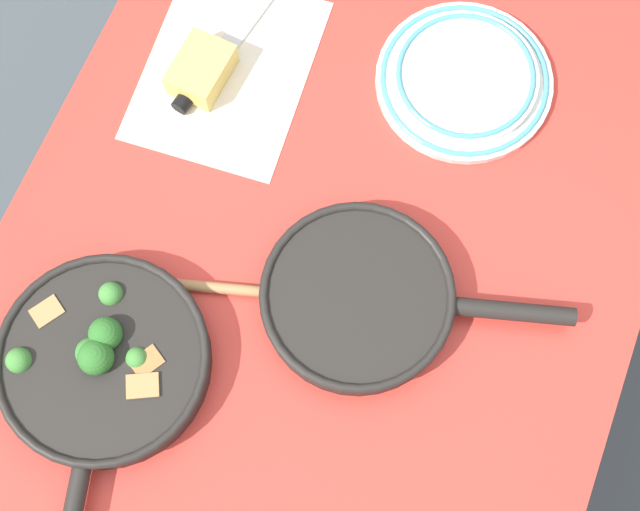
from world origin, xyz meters
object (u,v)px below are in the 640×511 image
(cheese_block, at_px, (201,70))
(dinner_plate_stack, at_px, (465,79))
(grater_knife, at_px, (213,64))
(skillet_broccoli, at_px, (103,362))
(wooden_spoon, at_px, (261,292))
(skillet_eggs, at_px, (361,298))

(cheese_block, relative_size, dinner_plate_stack, 0.39)
(grater_knife, relative_size, dinner_plate_stack, 0.98)
(skillet_broccoli, bearing_deg, wooden_spoon, 123.24)
(cheese_block, bearing_deg, grater_knife, 162.38)
(skillet_eggs, height_order, dinner_plate_stack, skillet_eggs)
(skillet_broccoli, height_order, grater_knife, skillet_broccoli)
(skillet_eggs, bearing_deg, wooden_spoon, 179.88)
(cheese_block, distance_m, dinner_plate_stack, 0.37)
(grater_knife, bearing_deg, cheese_block, 172.72)
(dinner_plate_stack, bearing_deg, wooden_spoon, -20.67)
(wooden_spoon, relative_size, dinner_plate_stack, 1.32)
(skillet_eggs, distance_m, grater_knife, 0.40)
(grater_knife, distance_m, dinner_plate_stack, 0.35)
(wooden_spoon, bearing_deg, skillet_broccoli, -148.73)
(wooden_spoon, distance_m, dinner_plate_stack, 0.41)
(skillet_eggs, distance_m, dinner_plate_stack, 0.35)
(skillet_eggs, height_order, wooden_spoon, skillet_eggs)
(wooden_spoon, bearing_deg, dinner_plate_stack, 52.95)
(grater_knife, bearing_deg, skillet_broccoli, -163.74)
(skillet_broccoli, distance_m, wooden_spoon, 0.22)
(wooden_spoon, relative_size, grater_knife, 1.35)
(grater_knife, height_order, cheese_block, cheese_block)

